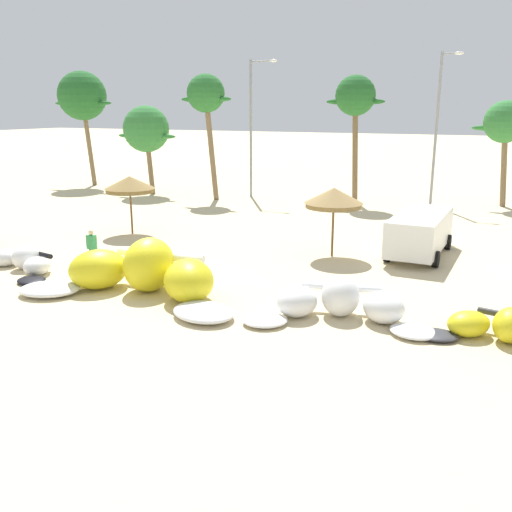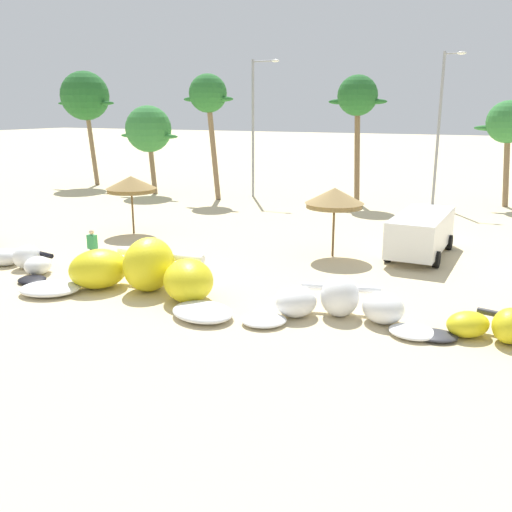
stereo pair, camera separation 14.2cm
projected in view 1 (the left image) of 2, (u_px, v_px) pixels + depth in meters
ground_plane at (150, 285)px, 20.29m from camera, size 260.00×260.00×0.00m
kite_left at (21, 261)px, 22.11m from camera, size 4.94×2.69×0.95m
kite_left_of_center at (142, 274)px, 19.15m from camera, size 8.48×4.08×1.89m
kite_center at (340, 304)px, 16.94m from camera, size 5.78×3.42×1.26m
kite_right_of_center at (509, 332)px, 15.10m from camera, size 4.89×2.75×0.97m
beach_umbrella_near_van at (130, 184)px, 28.08m from camera, size 2.54×2.54×2.94m
beach_umbrella_middle at (334, 198)px, 23.66m from camera, size 2.51×2.51×2.99m
parked_car_second at (421, 230)px, 24.30m from camera, size 2.28×5.43×1.84m
person_near_kites at (92, 250)px, 22.07m from camera, size 0.36×0.24×1.62m
palm_leftmost at (82, 97)px, 45.31m from camera, size 5.87×3.91×9.19m
palm_left at (146, 130)px, 40.92m from camera, size 5.07×3.38×6.47m
palm_left_of_gap at (206, 96)px, 37.89m from camera, size 3.88×2.59×8.52m
palm_center_left at (355, 98)px, 36.35m from camera, size 3.93×2.62×8.36m
palm_center_right at (505, 123)px, 35.48m from camera, size 4.02×2.68×6.75m
lamppost_west at (253, 122)px, 39.41m from camera, size 2.07×0.24×9.50m
lamppost_west_center at (438, 123)px, 36.03m from camera, size 1.38×0.24×9.70m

